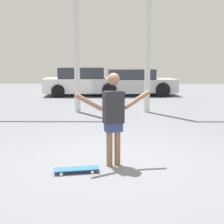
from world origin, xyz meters
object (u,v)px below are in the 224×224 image
(skateboard, at_px, (76,169))
(parked_car_white, at_px, (84,82))
(skateboarder, at_px, (113,114))
(parked_car_silver, at_px, (133,83))

(skateboard, relative_size, parked_car_white, 0.19)
(skateboarder, xyz_separation_m, parked_car_silver, (1.00, 10.78, -0.28))
(skateboarder, bearing_deg, skateboard, -169.58)
(skateboarder, relative_size, parked_car_white, 0.40)
(skateboarder, distance_m, parked_car_silver, 10.82)
(parked_car_white, bearing_deg, skateboard, -88.24)
(parked_car_white, height_order, parked_car_silver, parked_car_white)
(skateboard, xyz_separation_m, parked_car_white, (-0.92, 11.06, 0.63))
(parked_car_silver, bearing_deg, parked_car_white, 177.85)
(skateboarder, height_order, parked_car_white, skateboarder)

